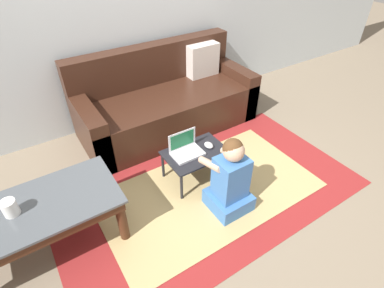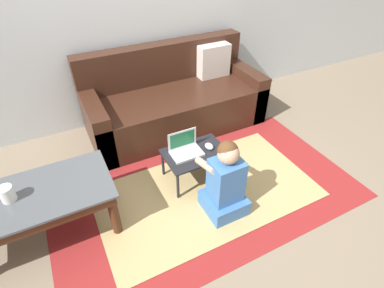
{
  "view_description": "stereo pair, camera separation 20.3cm",
  "coord_description": "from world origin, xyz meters",
  "px_view_note": "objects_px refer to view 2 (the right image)",
  "views": [
    {
      "loc": [
        -1.1,
        -1.45,
        1.92
      ],
      "look_at": [
        0.01,
        0.26,
        0.35
      ],
      "focal_mm": 28.0,
      "sensor_mm": 36.0,
      "label": 1
    },
    {
      "loc": [
        -0.92,
        -1.55,
        1.92
      ],
      "look_at": [
        0.01,
        0.26,
        0.35
      ],
      "focal_mm": 28.0,
      "sensor_mm": 36.0,
      "label": 2
    }
  ],
  "objects_px": {
    "laptop_desk": "(195,155)",
    "computer_mouse": "(209,146)",
    "laptop": "(186,150)",
    "cup_on_table": "(7,194)",
    "coffee_table": "(27,204)",
    "person_seated": "(225,183)",
    "couch": "(174,101)"
  },
  "relations": [
    {
      "from": "computer_mouse",
      "to": "person_seated",
      "type": "xyz_separation_m",
      "value": [
        -0.1,
        -0.43,
        -0.02
      ]
    },
    {
      "from": "coffee_table",
      "to": "cup_on_table",
      "type": "xyz_separation_m",
      "value": [
        -0.08,
        0.02,
        0.12
      ]
    },
    {
      "from": "laptop_desk",
      "to": "computer_mouse",
      "type": "relative_size",
      "value": 5.74
    },
    {
      "from": "laptop_desk",
      "to": "cup_on_table",
      "type": "height_order",
      "value": "cup_on_table"
    },
    {
      "from": "laptop",
      "to": "person_seated",
      "type": "distance_m",
      "value": 0.47
    },
    {
      "from": "coffee_table",
      "to": "laptop",
      "type": "xyz_separation_m",
      "value": [
        1.24,
        0.07,
        -0.03
      ]
    },
    {
      "from": "computer_mouse",
      "to": "cup_on_table",
      "type": "bearing_deg",
      "value": -179.43
    },
    {
      "from": "cup_on_table",
      "to": "couch",
      "type": "bearing_deg",
      "value": 29.62
    },
    {
      "from": "couch",
      "to": "computer_mouse",
      "type": "relative_size",
      "value": 20.06
    },
    {
      "from": "computer_mouse",
      "to": "cup_on_table",
      "type": "distance_m",
      "value": 1.54
    },
    {
      "from": "laptop_desk",
      "to": "computer_mouse",
      "type": "bearing_deg",
      "value": 0.06
    },
    {
      "from": "person_seated",
      "to": "cup_on_table",
      "type": "distance_m",
      "value": 1.49
    },
    {
      "from": "person_seated",
      "to": "computer_mouse",
      "type": "bearing_deg",
      "value": 76.45
    },
    {
      "from": "person_seated",
      "to": "cup_on_table",
      "type": "bearing_deg",
      "value": 163.82
    },
    {
      "from": "laptop",
      "to": "person_seated",
      "type": "bearing_deg",
      "value": -76.78
    },
    {
      "from": "couch",
      "to": "laptop",
      "type": "bearing_deg",
      "value": -108.32
    },
    {
      "from": "laptop_desk",
      "to": "cup_on_table",
      "type": "relative_size",
      "value": 4.89
    },
    {
      "from": "cup_on_table",
      "to": "laptop",
      "type": "bearing_deg",
      "value": 2.05
    },
    {
      "from": "coffee_table",
      "to": "laptop",
      "type": "bearing_deg",
      "value": 3.06
    },
    {
      "from": "laptop",
      "to": "cup_on_table",
      "type": "bearing_deg",
      "value": -177.95
    },
    {
      "from": "coffee_table",
      "to": "computer_mouse",
      "type": "distance_m",
      "value": 1.45
    },
    {
      "from": "cup_on_table",
      "to": "computer_mouse",
      "type": "bearing_deg",
      "value": 0.57
    },
    {
      "from": "laptop",
      "to": "coffee_table",
      "type": "bearing_deg",
      "value": -176.94
    },
    {
      "from": "couch",
      "to": "coffee_table",
      "type": "xyz_separation_m",
      "value": [
        -1.52,
        -0.93,
        0.06
      ]
    },
    {
      "from": "coffee_table",
      "to": "computer_mouse",
      "type": "bearing_deg",
      "value": 1.35
    },
    {
      "from": "laptop_desk",
      "to": "computer_mouse",
      "type": "xyz_separation_m",
      "value": [
        0.14,
        0.0,
        0.05
      ]
    },
    {
      "from": "coffee_table",
      "to": "laptop_desk",
      "type": "relative_size",
      "value": 2.14
    },
    {
      "from": "computer_mouse",
      "to": "cup_on_table",
      "type": "height_order",
      "value": "cup_on_table"
    },
    {
      "from": "couch",
      "to": "laptop_desk",
      "type": "xyz_separation_m",
      "value": [
        -0.21,
        -0.9,
        -0.03
      ]
    },
    {
      "from": "laptop_desk",
      "to": "person_seated",
      "type": "xyz_separation_m",
      "value": [
        0.03,
        -0.43,
        0.03
      ]
    },
    {
      "from": "laptop_desk",
      "to": "laptop",
      "type": "xyz_separation_m",
      "value": [
        -0.08,
        0.03,
        0.07
      ]
    },
    {
      "from": "couch",
      "to": "coffee_table",
      "type": "relative_size",
      "value": 1.63
    }
  ]
}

